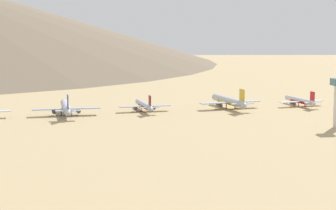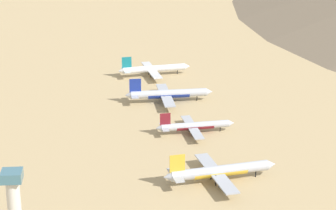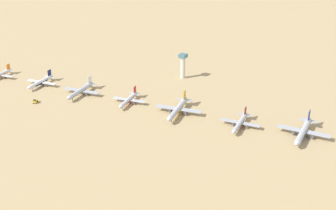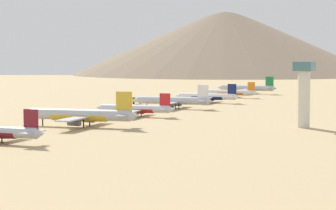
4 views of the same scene
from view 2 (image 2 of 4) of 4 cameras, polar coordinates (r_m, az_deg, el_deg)
parked_jet_5 at (r=284.04m, az=4.32°, el=-5.56°), size 49.26×40.36×14.29m
parked_jet_6 at (r=333.71m, az=2.23°, el=-1.77°), size 39.72×32.38×11.45m
parked_jet_7 at (r=377.02m, az=-0.01°, el=0.93°), size 49.42×40.15×14.25m
parked_jet_8 at (r=424.74m, az=-1.24°, el=3.04°), size 46.05×37.67×13.32m
control_tower at (r=244.68m, az=-12.81°, el=-7.81°), size 7.20×7.20×25.75m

